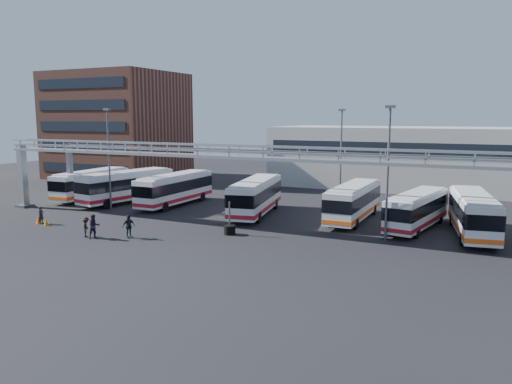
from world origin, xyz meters
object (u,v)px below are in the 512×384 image
at_px(bus_2, 175,188).
at_px(pedestrian_d, 129,226).
at_px(pedestrian_a, 41,215).
at_px(light_pole_mid, 388,166).
at_px(bus_6, 354,201).
at_px(pedestrian_c, 86,227).
at_px(bus_7, 417,209).
at_px(bus_0, 92,183).
at_px(cone_right, 46,222).
at_px(bus_1, 127,185).
at_px(light_pole_back, 341,151).
at_px(light_pole_left, 109,153).
at_px(tire_stack, 230,229).
at_px(bus_8, 473,213).
at_px(bus_4, 256,195).
at_px(cone_left, 39,219).
at_px(pedestrian_b, 94,226).

height_order(bus_2, pedestrian_d, bus_2).
bearing_deg(pedestrian_a, light_pole_mid, -82.64).
bearing_deg(bus_6, pedestrian_c, -138.64).
relative_size(bus_7, pedestrian_a, 6.79).
xyz_separation_m(bus_0, bus_7, (36.01, 0.04, -0.09)).
xyz_separation_m(bus_6, cone_right, (-23.44, -13.73, -1.51)).
relative_size(bus_1, pedestrian_c, 7.37).
xyz_separation_m(bus_1, cone_right, (1.43, -12.28, -1.61)).
bearing_deg(cone_right, light_pole_back, 49.04).
height_order(bus_0, bus_7, bus_0).
xyz_separation_m(light_pole_left, pedestrian_c, (6.62, -10.17, -4.93)).
relative_size(pedestrian_d, tire_stack, 0.69).
xyz_separation_m(bus_8, pedestrian_a, (-34.50, -11.70, -1.10)).
bearing_deg(bus_4, bus_8, -11.90).
relative_size(light_pole_left, cone_right, 15.75).
height_order(light_pole_back, pedestrian_c, light_pole_back).
distance_m(bus_6, pedestrian_a, 27.89).
height_order(pedestrian_c, cone_right, pedestrian_c).
xyz_separation_m(bus_7, pedestrian_d, (-19.77, -13.01, -0.80)).
bearing_deg(bus_0, light_pole_left, -35.90).
bearing_deg(cone_left, light_pole_back, 46.84).
relative_size(light_pole_mid, bus_7, 0.97).
bearing_deg(bus_7, bus_2, -172.01).
relative_size(bus_8, pedestrian_c, 7.12).
xyz_separation_m(bus_2, pedestrian_b, (2.77, -14.83, -0.92)).
xyz_separation_m(light_pole_mid, bus_8, (5.89, 4.53, -3.86)).
height_order(light_pole_left, pedestrian_a, light_pole_left).
bearing_deg(light_pole_back, bus_7, -45.97).
xyz_separation_m(light_pole_left, cone_left, (-0.87, -8.25, -5.35)).
bearing_deg(pedestrian_b, cone_left, 103.73).
bearing_deg(pedestrian_d, bus_6, -27.66).
bearing_deg(cone_right, bus_2, 71.98).
bearing_deg(bus_0, tire_stack, -24.16).
xyz_separation_m(pedestrian_b, pedestrian_c, (-0.87, 0.03, -0.15)).
height_order(light_pole_left, bus_0, light_pole_left).
height_order(bus_0, pedestrian_a, bus_0).
xyz_separation_m(bus_8, cone_right, (-33.47, -12.09, -1.54)).
bearing_deg(light_pole_back, tire_stack, -101.25).
distance_m(light_pole_back, bus_6, 10.39).
bearing_deg(pedestrian_b, bus_6, -19.99).
xyz_separation_m(bus_0, bus_8, (40.34, -0.55, 0.05)).
height_order(bus_4, bus_7, bus_4).
height_order(bus_1, pedestrian_c, bus_1).
bearing_deg(light_pole_back, bus_4, -116.92).
distance_m(light_pole_left, cone_right, 10.13).
relative_size(bus_6, tire_stack, 4.08).
relative_size(bus_8, pedestrian_a, 7.37).
bearing_deg(pedestrian_b, pedestrian_a, 102.83).
height_order(pedestrian_a, cone_left, pedestrian_a).
height_order(light_pole_back, bus_7, light_pole_back).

